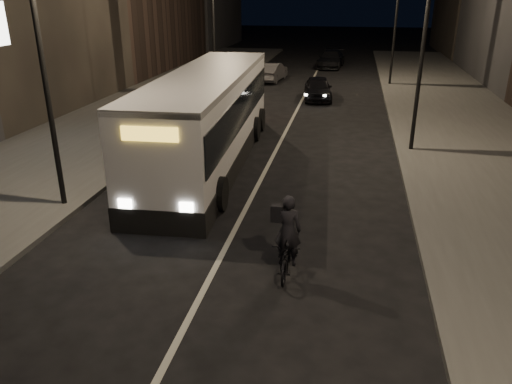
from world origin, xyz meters
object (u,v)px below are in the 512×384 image
at_px(city_bus, 208,115).
at_px(car_near, 318,88).
at_px(car_far, 331,59).
at_px(cyclist_on_bicycle, 288,248).
at_px(streetlight_left_far, 217,7).
at_px(car_mid, 272,72).
at_px(streetlight_right_mid, 419,18).
at_px(streetlight_left_near, 46,29).
at_px(streetlight_right_far, 393,6).

relative_size(city_bus, car_near, 3.22).
relative_size(city_bus, car_far, 2.64).
bearing_deg(cyclist_on_bicycle, streetlight_left_far, 108.73).
xyz_separation_m(cyclist_on_bicycle, car_mid, (-4.73, 26.94, -0.02)).
relative_size(streetlight_right_mid, car_mid, 1.97).
xyz_separation_m(car_mid, car_far, (3.96, 7.95, 0.04)).
relative_size(city_bus, car_mid, 3.18).
distance_m(streetlight_right_mid, city_bus, 8.88).
relative_size(streetlight_left_far, car_far, 1.63).
bearing_deg(car_mid, car_far, -110.23).
bearing_deg(streetlight_left_near, city_bus, 60.18).
height_order(streetlight_right_mid, streetlight_left_far, same).
height_order(streetlight_right_far, car_far, streetlight_right_far).
bearing_deg(car_mid, streetlight_left_far, 75.73).
relative_size(cyclist_on_bicycle, car_mid, 0.51).
distance_m(streetlight_right_mid, car_near, 12.09).
bearing_deg(streetlight_left_far, streetlight_right_far, 29.36).
relative_size(cyclist_on_bicycle, car_far, 0.42).
height_order(streetlight_right_far, streetlight_left_far, same).
bearing_deg(streetlight_right_mid, car_mid, 116.87).
distance_m(cyclist_on_bicycle, car_far, 34.91).
distance_m(streetlight_left_far, city_bus, 13.59).
bearing_deg(streetlight_left_near, streetlight_left_far, 90.00).
distance_m(streetlight_right_mid, streetlight_left_far, 14.62).
distance_m(streetlight_right_mid, streetlight_left_near, 13.33).
distance_m(streetlight_left_far, car_mid, 8.24).
distance_m(streetlight_left_far, car_far, 16.32).
bearing_deg(car_far, streetlight_left_near, -96.15).
bearing_deg(car_far, streetlight_right_mid, -74.96).
bearing_deg(streetlight_left_far, streetlight_right_mid, -43.16).
height_order(streetlight_left_far, car_mid, streetlight_left_far).
relative_size(car_mid, car_far, 0.83).
height_order(cyclist_on_bicycle, car_near, cyclist_on_bicycle).
bearing_deg(cyclist_on_bicycle, streetlight_right_far, 82.06).
height_order(streetlight_right_mid, city_bus, streetlight_right_mid).
bearing_deg(car_near, car_mid, 115.92).
bearing_deg(car_near, streetlight_right_far, 46.13).
bearing_deg(city_bus, streetlight_left_far, 100.20).
distance_m(streetlight_right_far, streetlight_left_near, 26.26).
xyz_separation_m(streetlight_left_far, car_mid, (2.38, 6.36, -4.68)).
relative_size(streetlight_right_mid, streetlight_left_far, 1.00).
distance_m(streetlight_left_near, cyclist_on_bicycle, 8.88).
xyz_separation_m(streetlight_right_mid, streetlight_right_far, (0.00, 16.00, 0.00)).
height_order(streetlight_right_far, cyclist_on_bicycle, streetlight_right_far).
bearing_deg(car_mid, cyclist_on_bicycle, 106.18).
height_order(car_near, car_mid, car_near).
bearing_deg(streetlight_right_mid, car_near, 113.32).
bearing_deg(car_far, car_near, -85.41).
relative_size(streetlight_right_far, cyclist_on_bicycle, 3.87).
height_order(streetlight_right_mid, cyclist_on_bicycle, streetlight_right_mid).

